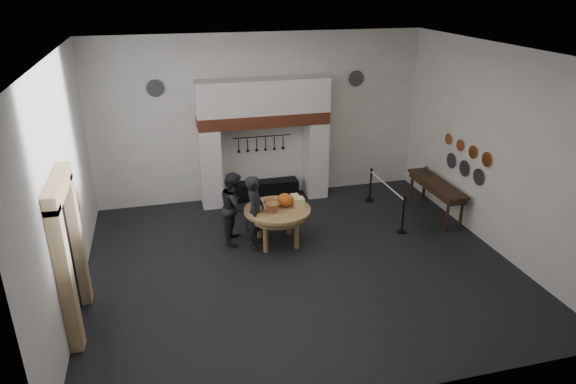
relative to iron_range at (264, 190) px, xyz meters
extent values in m
cube|color=black|center=(0.00, -3.72, -0.25)|extent=(9.00, 8.00, 0.02)
cube|color=silver|center=(0.00, -3.72, 4.25)|extent=(9.00, 8.00, 0.02)
cube|color=white|center=(0.00, 0.28, 2.00)|extent=(9.00, 0.02, 4.50)
cube|color=white|center=(0.00, -7.72, 2.00)|extent=(9.00, 0.02, 4.50)
cube|color=white|center=(-4.50, -3.72, 2.00)|extent=(0.02, 8.00, 4.50)
cube|color=white|center=(4.50, -3.72, 2.00)|extent=(0.02, 8.00, 4.50)
cube|color=silver|center=(-1.48, -0.07, 0.82)|extent=(0.55, 0.70, 2.15)
cube|color=silver|center=(1.48, -0.07, 0.82)|extent=(0.55, 0.70, 2.15)
cube|color=#9E442B|center=(0.00, -0.07, 2.06)|extent=(3.50, 0.72, 0.32)
cube|color=silver|center=(0.00, -0.07, 2.67)|extent=(3.50, 0.70, 0.90)
cube|color=black|center=(0.00, 0.00, 0.00)|extent=(1.90, 0.45, 0.50)
cylinder|color=black|center=(0.00, 0.20, 1.50)|extent=(1.60, 0.02, 0.02)
cube|color=black|center=(-4.47, -4.72, 1.00)|extent=(0.04, 1.10, 2.50)
cube|color=tan|center=(-4.38, -5.42, 1.05)|extent=(0.22, 0.30, 2.60)
cube|color=tan|center=(-4.38, -4.02, 1.05)|extent=(0.22, 0.30, 2.60)
cube|color=tan|center=(-4.38, -4.72, 2.40)|extent=(0.22, 1.70, 0.30)
cube|color=gold|center=(-4.45, -2.92, 1.35)|extent=(0.05, 0.34, 0.44)
cylinder|color=#AA8550|center=(-0.25, -2.66, 0.59)|extent=(1.68, 1.68, 0.07)
ellipsoid|color=orange|center=(-0.05, -2.56, 0.78)|extent=(0.36, 0.36, 0.31)
cube|color=#F1DD90|center=(0.25, -2.71, 0.74)|extent=(0.22, 0.22, 0.24)
cube|color=#FFE298|center=(0.23, -2.41, 0.72)|extent=(0.18, 0.18, 0.20)
cone|color=#A3603B|center=(-0.40, -2.81, 0.73)|extent=(0.35, 0.35, 0.22)
ellipsoid|color=#9D6137|center=(-0.35, -2.31, 0.69)|extent=(0.31, 0.18, 0.13)
imported|color=black|center=(-0.78, -2.69, 0.62)|extent=(0.62, 0.74, 1.74)
imported|color=black|center=(-1.18, -2.29, 0.60)|extent=(0.84, 0.97, 1.71)
cube|color=#372314|center=(4.10, -2.17, 0.62)|extent=(0.55, 2.20, 0.06)
cylinder|color=#4F4E54|center=(4.10, -1.57, 0.76)|extent=(0.12, 0.12, 0.22)
cylinder|color=#C6662D|center=(4.46, -3.52, 1.70)|extent=(0.03, 0.34, 0.34)
cylinder|color=#C6662D|center=(4.46, -2.97, 1.70)|extent=(0.03, 0.32, 0.32)
cylinder|color=#C6662D|center=(4.46, -2.42, 1.70)|extent=(0.03, 0.30, 0.30)
cylinder|color=#C6662D|center=(4.46, -1.87, 1.70)|extent=(0.03, 0.28, 0.28)
cylinder|color=#4C4C51|center=(4.46, -3.32, 1.20)|extent=(0.03, 0.40, 0.40)
cylinder|color=#4C4C51|center=(4.46, -2.72, 1.20)|extent=(0.03, 0.40, 0.40)
cylinder|color=#4C4C51|center=(4.46, -2.12, 1.20)|extent=(0.03, 0.40, 0.40)
cylinder|color=#4C4C51|center=(-2.70, 0.24, 2.95)|extent=(0.44, 0.03, 0.44)
cylinder|color=#4C4C51|center=(2.70, 0.24, 2.95)|extent=(0.44, 0.03, 0.44)
cylinder|color=black|center=(2.82, -2.91, 0.20)|extent=(0.05, 0.05, 0.90)
cylinder|color=black|center=(2.82, -0.91, 0.20)|extent=(0.05, 0.05, 0.90)
cylinder|color=white|center=(2.82, -1.91, 0.60)|extent=(0.04, 2.00, 0.04)
camera|label=1|loc=(-2.70, -13.08, 5.54)|focal=32.00mm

